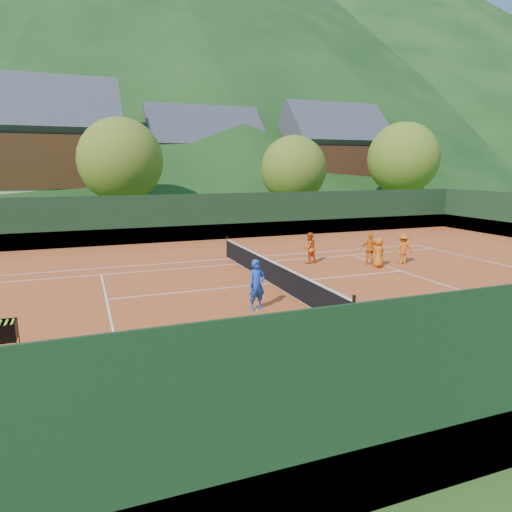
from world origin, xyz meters
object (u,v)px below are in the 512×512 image
object	(u,v)px
student_b	(370,249)
chalet_mid	(203,165)
coach	(257,285)
chalet_left	(43,157)
student_c	(379,252)
student_a	(309,248)
chalet_right	(331,162)
tennis_net	(272,272)
student_d	(403,249)
ball_hopper	(4,332)

from	to	relation	value
student_b	chalet_mid	distance (m)	32.56
coach	chalet_left	bearing A→B (deg)	92.49
student_c	student_a	bearing A→B (deg)	-46.73
chalet_mid	chalet_right	xyz separation A→B (m)	(14.00, -4.00, 0.27)
tennis_net	coach	bearing A→B (deg)	-120.87
coach	student_d	xyz separation A→B (m)	(9.26, 4.27, -0.10)
student_a	student_b	size ratio (longest dim) A/B	1.00
coach	tennis_net	bearing A→B (deg)	47.64
student_d	tennis_net	xyz separation A→B (m)	(-7.48, -1.28, -0.24)
chalet_right	chalet_mid	bearing A→B (deg)	164.05
student_b	student_a	bearing A→B (deg)	-3.05
ball_hopper	student_d	bearing A→B (deg)	20.00
coach	chalet_mid	distance (m)	38.02
coach	chalet_mid	size ratio (longest dim) A/B	0.13
coach	student_a	bearing A→B (deg)	38.48
tennis_net	student_d	bearing A→B (deg)	9.72
student_a	student_d	size ratio (longest dim) A/B	1.02
coach	tennis_net	distance (m)	3.49
coach	chalet_left	distance (m)	34.33
ball_hopper	student_b	bearing A→B (deg)	23.39
student_d	ball_hopper	world-z (taller)	student_d
student_a	student_b	world-z (taller)	student_a
chalet_left	chalet_right	world-z (taller)	chalet_left
student_d	tennis_net	bearing A→B (deg)	23.79
student_b	tennis_net	size ratio (longest dim) A/B	0.13
student_c	ball_hopper	distance (m)	15.94
student_a	ball_hopper	distance (m)	14.49
chalet_left	chalet_mid	distance (m)	16.51
student_b	tennis_net	distance (m)	6.14
chalet_mid	chalet_left	bearing A→B (deg)	-165.96
student_c	student_d	xyz separation A→B (m)	(1.57, 0.22, 0.04)
ball_hopper	chalet_left	bearing A→B (deg)	91.73
ball_hopper	chalet_left	distance (m)	35.06
student_c	chalet_mid	bearing A→B (deg)	-99.59
tennis_net	chalet_left	distance (m)	32.04
coach	chalet_right	distance (m)	39.77
ball_hopper	chalet_mid	distance (m)	41.70
coach	student_d	world-z (taller)	coach
ball_hopper	chalet_right	world-z (taller)	chalet_right
student_b	student_d	xyz separation A→B (m)	(1.59, -0.44, -0.02)
student_b	chalet_left	world-z (taller)	chalet_left
chalet_right	ball_hopper	bearing A→B (deg)	-129.84
student_a	ball_hopper	size ratio (longest dim) A/B	1.53
ball_hopper	student_c	bearing A→B (deg)	21.20
student_c	ball_hopper	xyz separation A→B (m)	(-14.86, -5.76, 0.04)
chalet_left	chalet_right	bearing A→B (deg)	0.00
chalet_mid	student_c	bearing A→B (deg)	-90.16
coach	student_d	size ratio (longest dim) A/B	1.13
student_d	tennis_net	size ratio (longest dim) A/B	0.12
tennis_net	ball_hopper	xyz separation A→B (m)	(-8.95, -4.70, 0.25)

